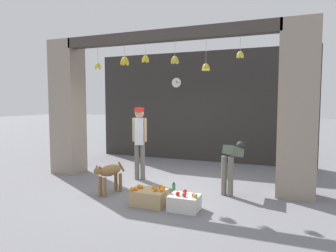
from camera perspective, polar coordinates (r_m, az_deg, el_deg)
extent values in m
plane|color=slate|center=(6.70, -1.45, -11.28)|extent=(60.00, 60.00, 0.00)
cube|color=#2D2B28|center=(9.35, 5.93, 3.69)|extent=(6.74, 0.12, 3.37)
cube|color=gray|center=(8.15, -18.54, 3.33)|extent=(0.70, 0.60, 3.37)
cube|color=gray|center=(6.24, 23.42, 2.85)|extent=(0.70, 0.60, 3.37)
cube|color=#3D3833|center=(6.71, -1.09, 16.81)|extent=(4.84, 0.24, 0.24)
cylinder|color=#B2AD99|center=(7.48, -13.24, 13.05)|extent=(0.01, 0.01, 0.37)
ellipsoid|color=yellow|center=(7.42, -12.92, 11.08)|extent=(0.11, 0.06, 0.17)
ellipsoid|color=yellow|center=(7.48, -13.01, 11.03)|extent=(0.06, 0.11, 0.17)
ellipsoid|color=yellow|center=(7.47, -13.47, 11.03)|extent=(0.11, 0.06, 0.17)
ellipsoid|color=yellow|center=(7.41, -13.39, 11.08)|extent=(0.06, 0.11, 0.17)
cylinder|color=#B2AD99|center=(7.11, -8.25, 13.98)|extent=(0.01, 0.01, 0.27)
ellipsoid|color=yellow|center=(7.05, -7.84, 12.17)|extent=(0.14, 0.08, 0.22)
ellipsoid|color=yellow|center=(7.11, -7.90, 12.10)|extent=(0.10, 0.14, 0.22)
ellipsoid|color=yellow|center=(7.13, -8.40, 12.09)|extent=(0.13, 0.12, 0.23)
ellipsoid|color=yellow|center=(7.07, -8.67, 12.14)|extent=(0.13, 0.12, 0.23)
ellipsoid|color=yellow|center=(7.03, -8.32, 12.19)|extent=(0.10, 0.14, 0.22)
cylinder|color=#B2AD99|center=(6.77, -4.35, 14.46)|extent=(0.01, 0.01, 0.28)
ellipsoid|color=yellow|center=(6.72, -3.99, 12.66)|extent=(0.12, 0.06, 0.18)
ellipsoid|color=yellow|center=(6.78, -4.17, 12.59)|extent=(0.06, 0.12, 0.18)
ellipsoid|color=yellow|center=(6.76, -4.69, 12.61)|extent=(0.12, 0.06, 0.18)
ellipsoid|color=yellow|center=(6.70, -4.51, 12.68)|extent=(0.06, 0.12, 0.18)
cylinder|color=#B2AD99|center=(6.55, 1.32, 14.58)|extent=(0.01, 0.01, 0.33)
ellipsoid|color=gold|center=(6.49, 1.70, 12.47)|extent=(0.12, 0.06, 0.18)
ellipsoid|color=gold|center=(6.54, 1.57, 12.41)|extent=(0.08, 0.12, 0.19)
ellipsoid|color=gold|center=(6.54, 1.09, 12.41)|extent=(0.11, 0.10, 0.19)
ellipsoid|color=gold|center=(6.50, 0.92, 12.47)|extent=(0.11, 0.10, 0.19)
ellipsoid|color=gold|center=(6.46, 1.30, 12.51)|extent=(0.08, 0.12, 0.19)
cylinder|color=#B2AD99|center=(6.33, 7.25, 14.03)|extent=(0.01, 0.01, 0.51)
ellipsoid|color=gold|center=(6.27, 7.60, 11.05)|extent=(0.11, 0.06, 0.17)
ellipsoid|color=gold|center=(6.30, 7.53, 11.01)|extent=(0.10, 0.10, 0.18)
ellipsoid|color=gold|center=(6.32, 7.23, 11.00)|extent=(0.07, 0.11, 0.17)
ellipsoid|color=gold|center=(6.31, 6.92, 11.02)|extent=(0.11, 0.08, 0.18)
ellipsoid|color=gold|center=(6.27, 6.84, 11.05)|extent=(0.11, 0.08, 0.18)
ellipsoid|color=gold|center=(6.24, 7.04, 11.08)|extent=(0.07, 0.11, 0.17)
ellipsoid|color=gold|center=(6.24, 7.38, 11.08)|extent=(0.10, 0.10, 0.18)
cylinder|color=#B2AD99|center=(6.23, 13.62, 15.07)|extent=(0.01, 0.01, 0.31)
ellipsoid|color=yellow|center=(6.18, 13.93, 13.08)|extent=(0.10, 0.05, 0.15)
ellipsoid|color=yellow|center=(6.22, 13.80, 13.03)|extent=(0.08, 0.09, 0.16)
ellipsoid|color=yellow|center=(6.22, 13.45, 13.03)|extent=(0.08, 0.09, 0.16)
ellipsoid|color=yellow|center=(6.20, 13.24, 13.08)|extent=(0.10, 0.05, 0.15)
ellipsoid|color=yellow|center=(6.16, 13.37, 13.12)|extent=(0.08, 0.09, 0.16)
ellipsoid|color=yellow|center=(6.16, 13.72, 13.12)|extent=(0.08, 0.09, 0.16)
ellipsoid|color=olive|center=(6.13, -10.93, -8.29)|extent=(0.35, 0.59, 0.22)
cylinder|color=olive|center=(6.02, -11.94, -11.38)|extent=(0.07, 0.07, 0.38)
cylinder|color=olive|center=(6.12, -12.79, -11.14)|extent=(0.07, 0.07, 0.38)
cylinder|color=olive|center=(6.30, -9.05, -10.62)|extent=(0.07, 0.07, 0.38)
cylinder|color=olive|center=(6.39, -9.90, -10.41)|extent=(0.07, 0.07, 0.38)
ellipsoid|color=olive|center=(5.92, -13.12, -8.29)|extent=(0.19, 0.23, 0.15)
cone|color=brown|center=(5.87, -12.85, -7.60)|extent=(0.05, 0.05, 0.06)
cone|color=brown|center=(5.94, -13.41, -7.48)|extent=(0.05, 0.05, 0.06)
cylinder|color=olive|center=(6.33, -8.90, -7.64)|extent=(0.09, 0.18, 0.23)
cylinder|color=#6B665B|center=(7.12, -4.84, -6.90)|extent=(0.11, 0.11, 0.83)
cylinder|color=#6B665B|center=(7.15, -5.94, -6.85)|extent=(0.11, 0.11, 0.83)
cube|color=silver|center=(7.02, -5.44, -1.03)|extent=(0.23, 0.21, 0.63)
cylinder|color=tan|center=(6.99, -4.32, -0.74)|extent=(0.06, 0.06, 0.55)
cylinder|color=tan|center=(7.05, -6.55, -0.71)|extent=(0.06, 0.06, 0.55)
sphere|color=tan|center=(6.99, -5.46, 2.41)|extent=(0.22, 0.22, 0.22)
cylinder|color=red|center=(6.99, -5.47, 3.16)|extent=(0.22, 0.22, 0.08)
cube|color=red|center=(6.89, -5.68, 2.86)|extent=(0.21, 0.16, 0.01)
cylinder|color=#6B665B|center=(6.08, 10.61, -9.26)|extent=(0.11, 0.11, 0.78)
cylinder|color=#6B665B|center=(6.02, 11.82, -9.42)|extent=(0.11, 0.11, 0.78)
cube|color=#4C5B4C|center=(6.19, 12.36, -4.70)|extent=(0.37, 0.61, 0.31)
sphere|color=black|center=(6.50, 13.70, -3.64)|extent=(0.19, 0.19, 0.19)
cube|color=tan|center=(5.49, -3.57, -13.43)|extent=(0.60, 0.43, 0.27)
sphere|color=orange|center=(5.50, -2.64, -11.55)|extent=(0.08, 0.08, 0.08)
sphere|color=orange|center=(5.44, -6.16, -11.75)|extent=(0.08, 0.08, 0.08)
sphere|color=orange|center=(5.40, -6.86, -11.89)|extent=(0.08, 0.08, 0.08)
sphere|color=orange|center=(5.36, -2.42, -11.98)|extent=(0.08, 0.08, 0.08)
sphere|color=orange|center=(5.57, -5.53, -11.36)|extent=(0.08, 0.08, 0.08)
sphere|color=orange|center=(5.42, -0.96, -11.78)|extent=(0.08, 0.08, 0.08)
sphere|color=orange|center=(5.53, -5.14, -11.47)|extent=(0.08, 0.08, 0.08)
sphere|color=orange|center=(5.34, -1.24, -12.04)|extent=(0.08, 0.08, 0.08)
sphere|color=orange|center=(5.53, -1.42, -11.45)|extent=(0.08, 0.08, 0.08)
cube|color=silver|center=(5.25, 3.11, -14.39)|extent=(0.51, 0.41, 0.25)
sphere|color=#99B238|center=(5.10, 5.23, -13.11)|extent=(0.08, 0.08, 0.08)
sphere|color=red|center=(5.19, 1.85, -12.76)|extent=(0.08, 0.08, 0.08)
sphere|color=red|center=(5.14, 3.10, -12.96)|extent=(0.08, 0.08, 0.08)
sphere|color=red|center=(5.33, 3.21, -12.31)|extent=(0.08, 0.08, 0.08)
sphere|color=red|center=(5.13, 4.95, -13.00)|extent=(0.08, 0.08, 0.08)
cylinder|color=#38934C|center=(6.07, 1.12, -11.94)|extent=(0.07, 0.07, 0.21)
cylinder|color=black|center=(6.04, 1.12, -10.86)|extent=(0.04, 0.04, 0.02)
cylinder|color=black|center=(9.52, 1.64, 8.25)|extent=(0.32, 0.01, 0.32)
cylinder|color=white|center=(9.51, 1.61, 8.25)|extent=(0.30, 0.02, 0.30)
cube|color=black|center=(9.50, 1.58, 8.46)|extent=(0.01, 0.01, 0.09)
cube|color=black|center=(9.49, 1.85, 8.26)|extent=(0.12, 0.01, 0.01)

